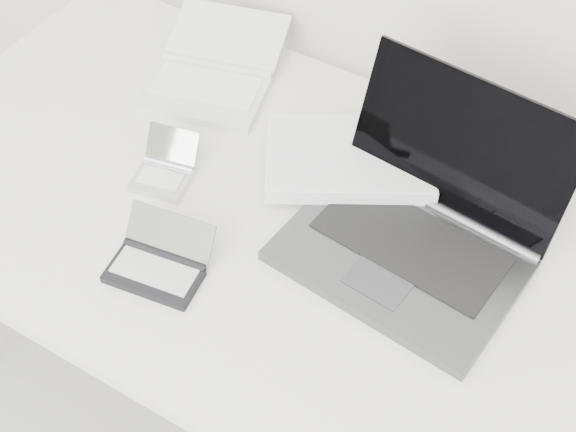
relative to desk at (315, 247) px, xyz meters
The scene contains 5 objects.
desk is the anchor object (origin of this frame).
laptop_large 0.16m from the desk, 45.46° to the left, with size 0.56×0.45×0.25m.
netbook_open_white 0.44m from the desk, 148.31° to the left, with size 0.30×0.35×0.06m.
pda_silver 0.30m from the desk, behind, with size 0.12×0.13×0.07m.
palmtop_charcoal 0.28m from the desk, 130.93° to the right, with size 0.17×0.15×0.07m.
Camera 1 is at (0.40, 0.78, 1.78)m, focal length 50.00 mm.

